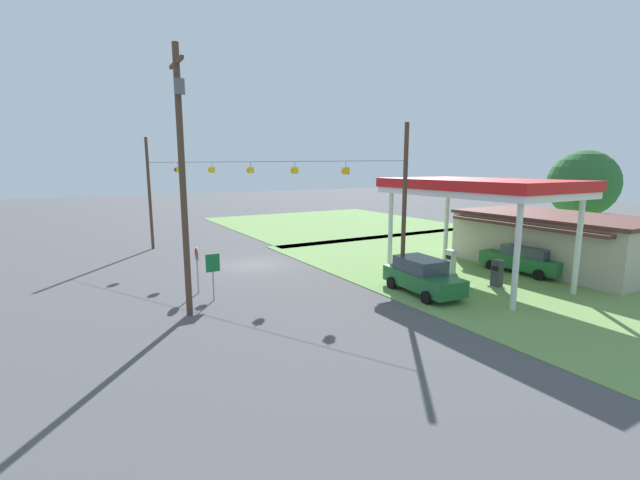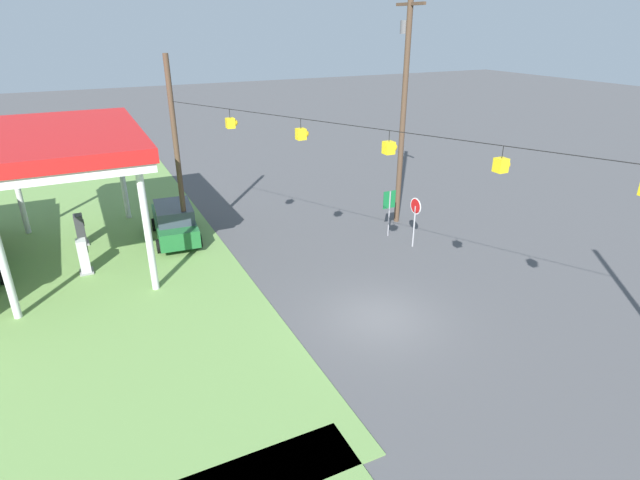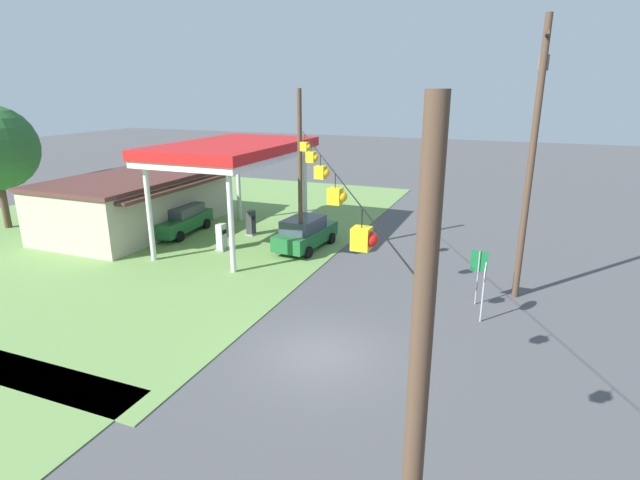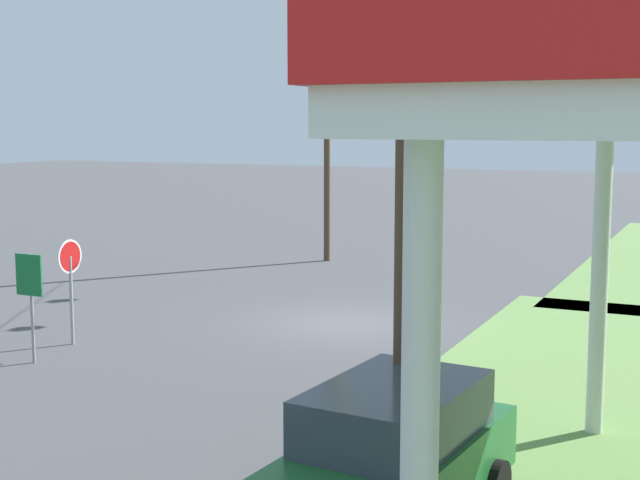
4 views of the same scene
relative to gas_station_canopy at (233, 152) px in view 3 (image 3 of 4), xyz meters
name	(u,v)px [view 3 (image 3 of 4)]	position (x,y,z in m)	size (l,w,h in m)	color
ground_plane	(320,355)	(-10.46, -9.60, -5.44)	(160.00, 160.00, 0.00)	#4C4C4F
grass_verge_station_corner	(156,222)	(2.00, 7.70, -5.42)	(36.00, 28.00, 0.04)	#6B934C
gas_station_canopy	(233,152)	(0.00, 0.00, 0.00)	(10.47, 6.39, 5.97)	silver
gas_station_store	(136,202)	(0.18, 7.68, -3.65)	(11.91, 7.56, 3.55)	#B2A893
fuel_pump_near	(222,238)	(-1.69, 0.00, -4.69)	(0.71, 0.56, 1.58)	gray
fuel_pump_far	(251,224)	(1.69, 0.00, -4.69)	(0.71, 0.56, 1.58)	gray
car_at_pumps_front	(305,233)	(0.37, -4.31, -4.47)	(4.91, 2.41, 1.89)	#1E602D
car_at_pumps_rear	(181,220)	(0.34, 4.32, -4.51)	(5.21, 2.40, 1.78)	#1E602D
stop_sign_roadside	(484,279)	(-5.65, -14.57, -3.63)	(0.80, 0.08, 2.50)	#99999E
route_sign	(479,267)	(-3.96, -14.22, -3.73)	(0.10, 0.70, 2.40)	gray
utility_pole_main	(533,150)	(-2.41, -15.78, 1.05)	(2.20, 0.44, 11.71)	#4C3828
signal_span_gantry	(321,218)	(-10.46, -9.61, -0.49)	(19.40, 10.24, 8.94)	#4C3828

